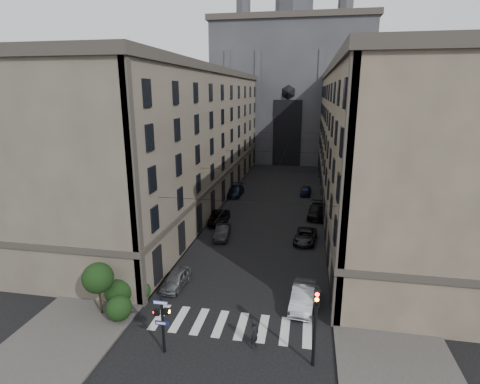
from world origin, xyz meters
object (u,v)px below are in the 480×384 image
Objects in this scene: car_right_midnear at (305,236)px; car_left_near at (176,279)px; car_right_midfar at (317,211)px; pedestrian_signal_left at (162,319)px; car_left_midfar at (219,217)px; car_left_far at (235,191)px; gothic_tower at (291,82)px; pedestrian at (255,334)px; car_right_near at (303,297)px; car_left_midnear at (222,232)px; car_right_far at (306,191)px; traffic_light_right at (316,317)px.

car_left_near is at bearing -125.15° from car_right_midnear.
car_right_midnear is 0.85× the size of car_right_midfar.
pedestrian_signal_left is 23.85m from car_left_midfar.
car_left_far is 14.78m from car_right_midfar.
car_right_midnear is (10.37, 11.72, -0.01)m from car_left_near.
pedestrian_signal_left is at bearing -71.74° from car_left_near.
pedestrian_signal_left is at bearing -91.76° from car_left_midfar.
gothic_tower reaches higher than car_left_near.
pedestrian is at bearing 15.33° from pedestrian_signal_left.
gothic_tower reaches higher than pedestrian.
car_right_near is at bearing -85.81° from gothic_tower.
car_left_midfar is at bearing 164.92° from car_right_midnear.
car_right_midnear is at bearing -1.67° from car_left_midnear.
gothic_tower is 75.15m from pedestrian_signal_left.
pedestrian is at bearing -90.80° from car_right_far.
pedestrian reaches higher than car_right_near.
car_right_midnear is (-0.06, 12.74, -0.14)m from car_right_near.
car_left_midfar is at bearing -96.54° from gothic_tower.
car_left_near is at bearing 179.52° from car_right_near.
car_left_midfar is (-5.71, -49.77, -17.09)m from gothic_tower.
car_right_midfar reaches higher than car_right_far.
car_left_near is 11.23m from car_left_midnear.
traffic_light_right is 26.00m from car_left_midfar.
pedestrian_signal_left is 8.26m from car_left_near.
car_left_far is at bearing 108.22° from traffic_light_right.
car_left_midfar is (-0.17, 15.85, 0.05)m from car_left_near.
traffic_light_right is at bearing -82.35° from pedestrian.
car_right_near is at bearing -83.40° from car_right_midnear.
traffic_light_right is 1.11× the size of car_right_midnear.
car_left_near is (-5.54, -65.62, -17.13)m from gothic_tower.
car_right_far is (4.58, -34.69, -17.13)m from gothic_tower.
car_left_midfar is 0.93× the size of car_right_midfar.
car_left_midnear is (-9.80, 18.57, -2.59)m from traffic_light_right.
pedestrian is (-2.93, -5.32, 0.16)m from car_right_near.
car_left_midnear is 0.90× the size of car_right_midnear.
car_left_midfar is 18.25m from car_right_far.
car_left_near is at bearing -114.85° from car_right_midfar.
pedestrian_signal_left is 0.78× the size of car_left_midfar.
traffic_light_right is at bearing -67.45° from car_left_midnear.
traffic_light_right is at bearing -78.53° from car_right_near.
car_right_midnear is (10.54, -4.13, -0.06)m from car_left_midfar.
car_right_midnear is 2.45× the size of pedestrian.
gothic_tower reaches higher than car_right_far.
car_right_midnear is at bearing -54.69° from car_left_far.
car_right_midfar is at bearing -31.07° from car_left_far.
car_right_far is at bearing 103.80° from car_right_midfar.
gothic_tower reaches higher than traffic_light_right.
car_right_far is (-1.02, 38.35, -2.62)m from traffic_light_right.
pedestrian_signal_left is 0.95× the size of car_left_midnear.
pedestrian_signal_left reaches higher than car_right_midnear.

